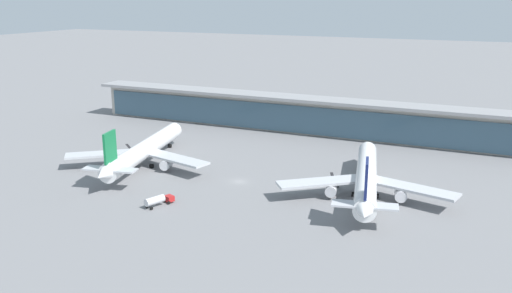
{
  "coord_description": "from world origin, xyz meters",
  "views": [
    {
      "loc": [
        69.69,
        -141.63,
        54.72
      ],
      "look_at": [
        0.0,
        12.69,
        7.92
      ],
      "focal_mm": 38.36,
      "sensor_mm": 36.0,
      "label": 1
    }
  ],
  "objects": [
    {
      "name": "ground_plane",
      "position": [
        0.0,
        0.0,
        0.0
      ],
      "size": [
        1200.0,
        1200.0,
        0.0
      ],
      "primitive_type": "plane",
      "color": "slate"
    },
    {
      "name": "airliner_left_stand",
      "position": [
        -35.71,
        1.5,
        5.43
      ],
      "size": [
        48.72,
        64.25,
        17.23
      ],
      "color": "white",
      "rests_on": "ground"
    },
    {
      "name": "airliner_centre_stand",
      "position": [
        37.97,
        3.97,
        5.43
      ],
      "size": [
        48.63,
        64.18,
        17.23
      ],
      "color": "white",
      "rests_on": "ground"
    },
    {
      "name": "service_truck_near_nose_grey",
      "position": [
        27.39,
        8.8,
        0.81
      ],
      "size": [
        4.4,
        6.64,
        2.7
      ],
      "color": "gray",
      "rests_on": "ground"
    },
    {
      "name": "service_truck_under_wing_olive",
      "position": [
        -48.48,
        12.11,
        0.81
      ],
      "size": [
        6.77,
        3.96,
        2.7
      ],
      "color": "olive",
      "rests_on": "ground"
    },
    {
      "name": "service_truck_mid_apron_red",
      "position": [
        -11.04,
        -26.99,
        1.71
      ],
      "size": [
        5.1,
        8.85,
        2.95
      ],
      "color": "#B21E1E",
      "rests_on": "ground"
    },
    {
      "name": "terminal_building",
      "position": [
        0.0,
        66.43,
        7.87
      ],
      "size": [
        199.45,
        12.8,
        15.2
      ],
      "color": "#B2ADA3",
      "rests_on": "ground"
    }
  ]
}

